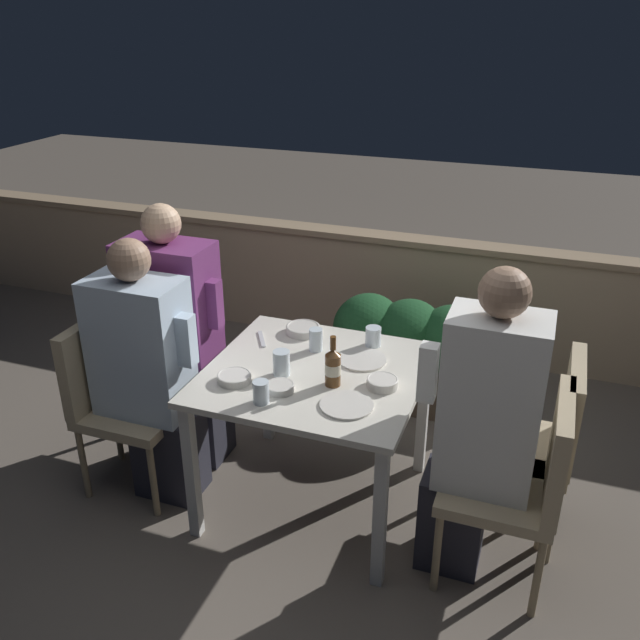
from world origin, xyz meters
name	(u,v)px	position (x,y,z in m)	size (l,w,h in m)	color
ground_plane	(315,498)	(0.00, 0.00, 0.00)	(16.00, 16.00, 0.00)	#665B51
parapet_wall	(404,292)	(0.00, 1.77, 0.40)	(9.00, 0.18, 0.80)	tan
dining_table	(315,388)	(0.00, 0.00, 0.63)	(0.95, 0.91, 0.72)	silver
planter_hedge	(408,347)	(0.20, 1.05, 0.36)	(0.91, 0.47, 0.65)	brown
chair_left_near	(116,389)	(-0.96, -0.17, 0.52)	(0.46, 0.45, 0.87)	tan
person_blue_shirt	(149,373)	(-0.76, -0.17, 0.65)	(0.50, 0.26, 1.30)	#282833
chair_left_far	(147,359)	(-0.99, 0.15, 0.52)	(0.46, 0.45, 0.87)	tan
person_purple_stripe	(177,337)	(-0.79, 0.15, 0.68)	(0.51, 0.26, 1.37)	#282833
chair_right_near	(526,474)	(0.95, -0.17, 0.52)	(0.46, 0.45, 0.87)	tan
person_white_polo	(480,429)	(0.75, -0.17, 0.69)	(0.47, 0.26, 1.37)	#282833
chair_right_far	(541,433)	(0.99, 0.15, 0.52)	(0.46, 0.45, 0.87)	tan
beer_bottle	(333,367)	(0.12, -0.09, 0.81)	(0.07, 0.07, 0.23)	brown
plate_0	(347,405)	(0.22, -0.23, 0.72)	(0.22, 0.22, 0.01)	silver
plate_1	(362,359)	(0.17, 0.16, 0.72)	(0.23, 0.23, 0.01)	silver
bowl_0	(303,329)	(-0.19, 0.34, 0.74)	(0.17, 0.17, 0.04)	beige
bowl_1	(234,377)	(-0.30, -0.21, 0.74)	(0.15, 0.15, 0.04)	silver
bowl_2	(382,382)	(0.32, -0.03, 0.74)	(0.14, 0.14, 0.04)	silver
bowl_3	(280,387)	(-0.08, -0.21, 0.74)	(0.12, 0.12, 0.03)	beige
glass_cup_0	(373,336)	(0.18, 0.33, 0.77)	(0.08, 0.08, 0.09)	silver
glass_cup_1	(261,392)	(-0.11, -0.32, 0.77)	(0.07, 0.07, 0.10)	silver
glass_cup_2	(281,363)	(-0.13, -0.08, 0.78)	(0.07, 0.07, 0.12)	silver
glass_cup_3	(316,340)	(-0.06, 0.19, 0.77)	(0.06, 0.06, 0.11)	silver
fork_0	(262,339)	(-0.35, 0.20, 0.72)	(0.10, 0.16, 0.01)	silver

